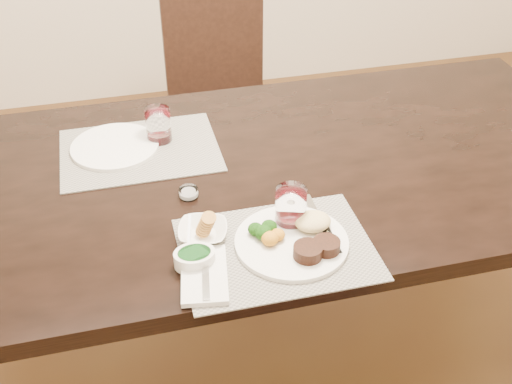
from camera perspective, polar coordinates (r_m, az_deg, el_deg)
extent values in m
plane|color=#4A2B18|center=(2.34, 1.87, -12.96)|extent=(4.50, 4.50, 0.00)
cube|color=black|center=(1.86, 2.30, 1.80)|extent=(2.00, 1.00, 0.05)
cube|color=black|center=(2.73, 18.49, 2.73)|extent=(0.08, 0.08, 0.70)
cube|color=black|center=(2.71, -2.81, 6.54)|extent=(0.42, 0.42, 0.04)
cube|color=black|center=(2.66, -5.67, -0.04)|extent=(0.04, 0.04, 0.41)
cube|color=black|center=(2.72, 1.81, 1.06)|extent=(0.04, 0.04, 0.41)
cube|color=black|center=(2.96, -6.82, 3.97)|extent=(0.04, 0.04, 0.41)
cube|color=black|center=(3.01, -0.03, 4.89)|extent=(0.04, 0.04, 0.41)
cube|color=black|center=(2.77, -3.79, 12.83)|extent=(0.42, 0.04, 0.45)
cube|color=gray|center=(1.55, 1.85, -5.09)|extent=(0.46, 0.34, 0.00)
cube|color=gray|center=(1.93, -10.29, 3.68)|extent=(0.46, 0.34, 0.00)
cylinder|color=silver|center=(1.56, 3.18, -4.46)|extent=(0.28, 0.28, 0.01)
cylinder|color=black|center=(1.50, 4.63, -5.29)|extent=(0.07, 0.07, 0.03)
cylinder|color=black|center=(1.52, 6.29, -4.76)|extent=(0.07, 0.07, 0.03)
ellipsoid|color=#E4C989|center=(1.58, 5.07, -2.61)|extent=(0.09, 0.08, 0.04)
ellipsoid|color=#1A490E|center=(1.55, 0.66, -3.60)|extent=(0.04, 0.04, 0.04)
ellipsoid|color=#C37919|center=(1.53, 1.25, -4.15)|extent=(0.04, 0.04, 0.03)
cube|color=silver|center=(1.47, -4.62, -7.35)|extent=(0.13, 0.20, 0.01)
cube|color=silver|center=(1.45, -4.48, -7.67)|extent=(0.04, 0.13, 0.01)
cube|color=silver|center=(1.52, -4.84, -5.41)|extent=(0.03, 0.05, 0.00)
cube|color=silver|center=(1.66, 5.22, -1.78)|extent=(0.02, 0.15, 0.00)
cube|color=black|center=(1.57, 6.65, -4.34)|extent=(0.02, 0.11, 0.01)
imported|color=silver|center=(1.58, -4.74, -3.56)|extent=(0.15, 0.15, 0.03)
cylinder|color=#AF7A37|center=(1.56, -4.78, -2.99)|extent=(0.04, 0.04, 0.04)
cylinder|color=silver|center=(1.50, -5.48, -5.90)|extent=(0.10, 0.10, 0.04)
cylinder|color=#0C3810|center=(1.49, -5.50, -5.55)|extent=(0.08, 0.08, 0.01)
cube|color=silver|center=(1.52, -5.96, -3.33)|extent=(0.01, 0.06, 0.05)
cylinder|color=white|center=(1.59, 3.11, -1.35)|extent=(0.08, 0.08, 0.11)
cylinder|color=#380509|center=(1.61, 3.07, -2.48)|extent=(0.06, 0.06, 0.03)
cylinder|color=silver|center=(1.95, -12.44, 3.97)|extent=(0.26, 0.26, 0.01)
cylinder|color=white|center=(1.94, -8.68, 5.93)|extent=(0.08, 0.08, 0.10)
cylinder|color=#380509|center=(1.96, -8.58, 4.95)|extent=(0.06, 0.06, 0.03)
cylinder|color=white|center=(1.72, -6.01, -0.07)|extent=(0.05, 0.05, 0.02)
cylinder|color=white|center=(1.72, -6.00, -0.21)|extent=(0.04, 0.04, 0.01)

